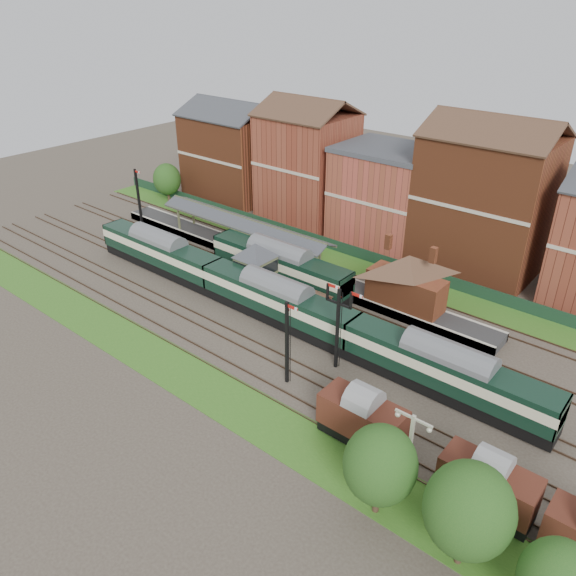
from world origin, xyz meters
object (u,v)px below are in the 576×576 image
Objects in this scene: semaphore_bracket at (338,323)px; platform_railcar at (280,264)px; dmu_train at (277,300)px; goods_van_a at (362,418)px; signal_box at (256,267)px.

platform_railcar is (-14.33, 9.00, -2.14)m from semaphore_bracket.
platform_railcar is (-5.11, 6.50, 0.01)m from dmu_train.
platform_railcar is 2.88× the size of goods_van_a.
signal_box is 0.73× the size of semaphore_bracket.
semaphore_bracket is at bearing -20.92° from signal_box.
signal_box reaches higher than goods_van_a.
semaphore_bracket reaches higher than platform_railcar.
goods_van_a is at bearing -29.20° from signal_box.
platform_railcar is at bearing 77.67° from signal_box.
semaphore_bracket reaches higher than signal_box.
semaphore_bracket is 9.79m from dmu_train.
signal_box is 0.11× the size of dmu_train.
dmu_train is 8.27m from platform_railcar.
platform_railcar is (0.71, 3.25, -0.70)m from signal_box.
goods_van_a is (6.88, -6.50, -2.42)m from semaphore_bracket.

